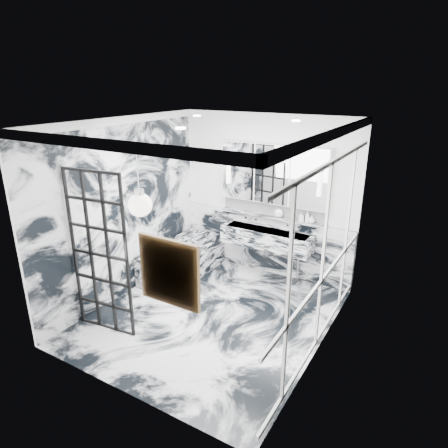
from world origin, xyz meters
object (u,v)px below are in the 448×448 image
Objects in this scene: crittall_door at (100,255)px; bathtub at (183,260)px; trough_sink at (267,238)px; mirror_cabinet at (273,174)px.

crittall_door is 2.08m from bathtub.
mirror_cabinet is (-0.00, 0.17, 1.09)m from trough_sink.
bathtub is (-1.32, -0.83, -1.54)m from mirror_cabinet.
trough_sink is 1.55m from bathtub.
mirror_cabinet is 2.20m from bathtub.
bathtub is at bearing -147.94° from mirror_cabinet.
mirror_cabinet reaches higher than trough_sink.
crittall_door is 1.40× the size of trough_sink.
crittall_door is at bearing -116.12° from trough_sink.
trough_sink is at bearing 57.33° from crittall_door.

